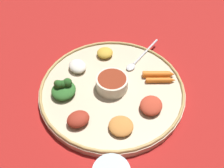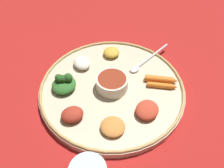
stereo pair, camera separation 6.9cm
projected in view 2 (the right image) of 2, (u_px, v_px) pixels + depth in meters
The scene contains 13 objects.
ground_plane at pixel (112, 92), 0.72m from camera, with size 2.40×2.40×0.00m, color maroon.
platter at pixel (112, 90), 0.71m from camera, with size 0.41×0.41×0.02m, color #C6B293.
platter_rim at pixel (112, 87), 0.70m from camera, with size 0.41×0.41×0.01m, color tan.
center_bowl at pixel (112, 83), 0.69m from camera, with size 0.09×0.09×0.04m.
spoon at pixel (144, 62), 0.77m from camera, with size 0.10×0.17×0.01m.
greens_pile at pixel (64, 83), 0.69m from camera, with size 0.07×0.08×0.05m.
carrot_near_spoon at pixel (162, 86), 0.70m from camera, with size 0.09×0.03×0.01m.
carrot_outer at pixel (161, 79), 0.71m from camera, with size 0.09×0.03×0.02m.
mound_berbere_red at pixel (147, 110), 0.64m from camera, with size 0.07×0.06×0.03m, color #B73D28.
mound_beet at pixel (72, 115), 0.63m from camera, with size 0.06×0.05×0.03m, color maroon.
mound_squash at pixel (113, 127), 0.61m from camera, with size 0.06×0.06×0.02m, color #C67A38.
mound_lentil_yellow at pixel (111, 52), 0.79m from camera, with size 0.05×0.05×0.02m, color gold.
mound_rice_white at pixel (82, 63), 0.75m from camera, with size 0.06×0.05×0.03m, color silver.
Camera 2 is at (0.13, -0.45, 0.55)m, focal length 40.06 mm.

